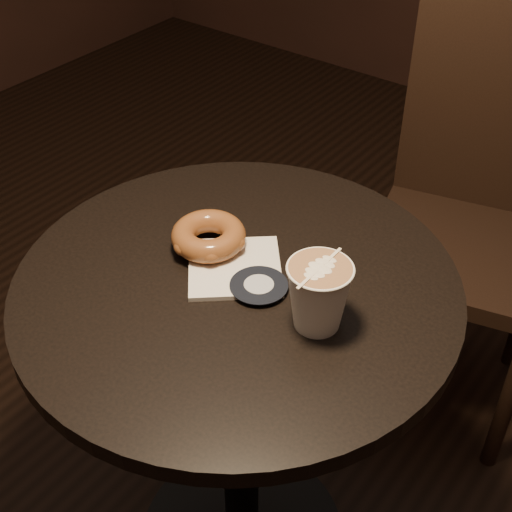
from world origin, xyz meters
name	(u,v)px	position (x,y,z in m)	size (l,w,h in m)	color
cafe_table	(239,367)	(0.00, 0.00, 0.55)	(0.70, 0.70, 0.75)	black
chair	(480,186)	(0.12, 0.74, 0.59)	(0.50, 0.50, 1.05)	black
pastry_bag	(235,267)	(-0.02, 0.02, 0.75)	(0.14, 0.14, 0.01)	white
doughnut	(209,236)	(-0.08, 0.03, 0.78)	(0.12, 0.12, 0.04)	brown
latte_cup	(318,296)	(0.15, -0.01, 0.80)	(0.09, 0.09, 0.11)	white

